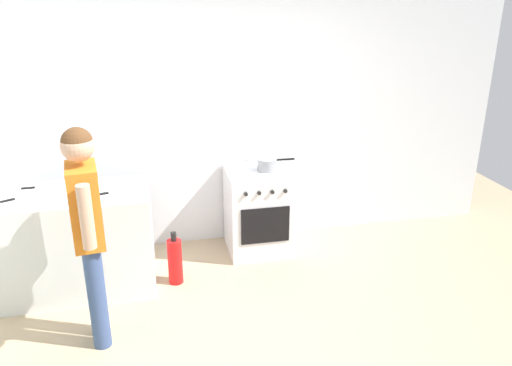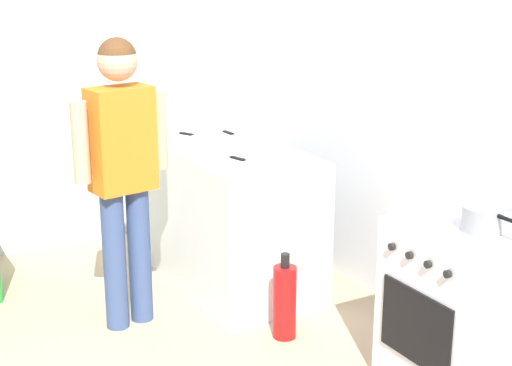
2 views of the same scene
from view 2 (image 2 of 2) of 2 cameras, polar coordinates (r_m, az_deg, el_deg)
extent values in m
cube|color=silver|center=(4.19, 16.08, 5.12)|extent=(6.00, 0.10, 2.60)
cube|color=silver|center=(5.68, -15.33, 8.08)|extent=(0.10, 3.10, 2.60)
cube|color=silver|center=(5.02, -1.93, -2.42)|extent=(1.30, 0.70, 0.90)
cube|color=silver|center=(3.97, 14.91, -8.76)|extent=(0.63, 0.60, 0.85)
cube|color=black|center=(3.79, 11.52, -10.23)|extent=(0.47, 0.01, 0.36)
cylinder|color=black|center=(3.83, 12.63, -2.75)|extent=(0.20, 0.20, 0.01)
cylinder|color=black|center=(3.64, 15.60, -4.00)|extent=(0.20, 0.20, 0.01)
cylinder|color=black|center=(3.99, 15.18, -2.15)|extent=(0.20, 0.20, 0.01)
cylinder|color=black|center=(3.81, 18.15, -3.31)|extent=(0.20, 0.20, 0.01)
cylinder|color=black|center=(3.77, 9.84, -4.59)|extent=(0.04, 0.02, 0.04)
cylinder|color=black|center=(3.69, 11.08, -5.18)|extent=(0.04, 0.02, 0.04)
cylinder|color=black|center=(3.60, 12.38, -5.80)|extent=(0.04, 0.02, 0.04)
cylinder|color=black|center=(3.52, 13.75, -6.45)|extent=(0.04, 0.02, 0.04)
cylinder|color=gray|center=(3.73, 16.13, -2.51)|extent=(0.19, 0.19, 0.12)
cube|color=silver|center=(5.15, -3.54, 3.31)|extent=(0.23, 0.14, 0.01)
cube|color=black|center=(5.26, -5.06, 3.58)|extent=(0.11, 0.07, 0.01)
cube|color=silver|center=(5.42, -2.93, 3.99)|extent=(0.22, 0.05, 0.01)
cube|color=black|center=(5.28, -2.03, 3.69)|extent=(0.11, 0.03, 0.01)
cube|color=silver|center=(4.71, -2.42, 2.04)|extent=(0.14, 0.07, 0.01)
cube|color=black|center=(4.62, -1.35, 1.80)|extent=(0.11, 0.06, 0.01)
cylinder|color=#384C7A|center=(4.50, -10.24, -5.60)|extent=(0.13, 0.13, 0.81)
cylinder|color=#384C7A|center=(4.57, -8.47, -5.16)|extent=(0.13, 0.13, 0.81)
cube|color=orange|center=(4.33, -9.78, 3.15)|extent=(0.25, 0.36, 0.57)
cylinder|color=tan|center=(4.22, -12.65, 2.87)|extent=(0.09, 0.09, 0.44)
cylinder|color=tan|center=(4.44, -7.06, 3.83)|extent=(0.09, 0.09, 0.44)
sphere|color=tan|center=(4.25, -10.06, 8.75)|extent=(0.22, 0.22, 0.22)
sphere|color=brown|center=(4.25, -10.08, 9.01)|extent=(0.21, 0.21, 0.21)
cylinder|color=red|center=(4.40, 2.10, -8.67)|extent=(0.13, 0.13, 0.42)
cylinder|color=black|center=(4.30, 2.13, -5.66)|extent=(0.05, 0.05, 0.08)
cube|color=silver|center=(5.91, -2.22, 6.02)|extent=(0.48, 0.44, 2.00)
camera|label=1|loc=(3.96, -60.77, 13.62)|focal=35.00mm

